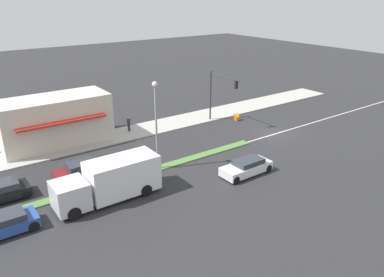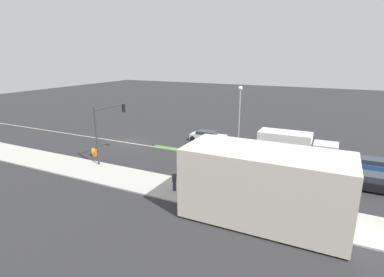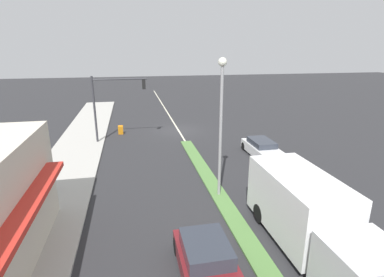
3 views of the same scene
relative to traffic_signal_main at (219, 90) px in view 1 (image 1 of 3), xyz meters
name	(u,v)px [view 1 (image 1 of 3)]	position (x,y,z in m)	size (l,w,h in m)	color
ground_plane	(116,182)	(-6.12, 15.38, -3.90)	(160.00, 160.00, 0.00)	#2B2B2D
sidewalk_right	(71,146)	(2.88, 15.88, -3.84)	(4.00, 73.00, 0.12)	#B2AFA8
lane_marking_center	(274,134)	(-6.12, -2.62, -3.90)	(0.16, 60.00, 0.01)	beige
building_corner_store	(55,120)	(4.39, 16.57, -1.49)	(5.06, 10.11, 4.57)	beige
traffic_signal_main	(219,90)	(0.00, 0.00, 0.00)	(4.59, 0.34, 5.60)	#333338
street_lamp	(156,115)	(-6.12, 11.53, 0.88)	(0.44, 0.44, 7.37)	gray
pedestrian	(129,124)	(3.30, 9.44, -2.96)	(0.34, 0.34, 1.57)	#282D42
warning_aframe_sign	(236,117)	(-0.50, -2.32, -3.47)	(0.45, 0.53, 0.84)	orange
delivery_truck	(111,180)	(-8.32, 16.62, -2.43)	(2.44, 7.50, 2.87)	silver
sedan_maroon	(80,171)	(-3.92, 17.39, -3.25)	(1.91, 3.86, 1.36)	maroon
coupe_blue	(4,224)	(-8.32, 23.77, -3.28)	(1.87, 4.00, 1.26)	#284793
van_white	(247,167)	(-11.12, 6.12, -3.28)	(1.75, 4.40, 1.27)	silver
suv_black	(0,192)	(-3.92, 23.20, -3.27)	(1.92, 4.00, 1.31)	black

